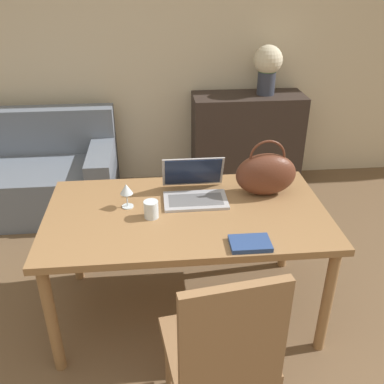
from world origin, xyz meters
The scene contains 11 objects.
wall_back centered at (0.00, 2.78, 1.35)m, with size 10.00×0.06×2.70m.
dining_table centered at (0.10, 0.83, 0.65)m, with size 1.56×0.88×0.72m.
chair centered at (0.18, 0.03, 0.53)m, with size 0.50×0.50×0.97m.
couch centered at (-1.22, 2.26, 0.29)m, with size 1.62×0.83×0.82m.
sideboard centered at (0.80, 2.50, 0.45)m, with size 1.00×0.40×0.89m.
laptop centered at (0.16, 1.01, 0.78)m, with size 0.37×0.32×0.22m.
drinking_glass centered at (-0.09, 0.79, 0.77)m, with size 0.08×0.08×0.10m.
wine_glass centered at (-0.22, 0.91, 0.83)m, with size 0.07×0.07×0.14m.
handbag centered at (0.58, 0.99, 0.85)m, with size 0.36×0.18×0.34m.
flower_vase centered at (0.95, 2.51, 1.15)m, with size 0.25×0.25×0.43m.
book centered at (0.39, 0.48, 0.73)m, with size 0.20×0.14×0.02m.
Camera 1 is at (-0.06, -1.20, 1.95)m, focal length 40.00 mm.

